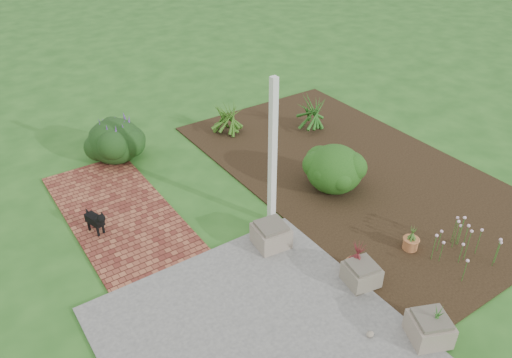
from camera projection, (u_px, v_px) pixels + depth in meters
ground at (260, 231)px, 8.01m from camera, size 80.00×80.00×0.00m
concrete_patio at (257, 338)px, 6.18m from camera, size 3.50×3.50×0.04m
brick_path at (118, 211)px, 8.41m from camera, size 1.60×3.50×0.04m
garden_bed at (352, 170)px, 9.53m from camera, size 4.00×7.00×0.03m
veranda_post at (273, 155)px, 7.54m from camera, size 0.10×0.10×2.50m
stone_trough_near at (429, 329)px, 6.08m from camera, size 0.61×0.61×0.31m
stone_trough_mid at (361, 274)px, 6.90m from camera, size 0.49×0.49×0.29m
stone_trough_far at (271, 236)px, 7.58m from camera, size 0.54×0.54×0.33m
black_dog at (96, 220)px, 7.77m from camera, size 0.24×0.47×0.41m
cream_ceramic_urn at (113, 149)px, 9.78m from camera, size 0.38×0.38×0.40m
evergreen_shrub at (335, 168)px, 8.76m from camera, size 1.19×1.19×0.86m
agapanthus_clump_back at (312, 110)px, 10.73m from camera, size 1.31×1.31×0.89m
agapanthus_clump_front at (227, 116)px, 10.64m from camera, size 0.89×0.89×0.78m
pink_flower_patch at (466, 246)px, 7.22m from camera, size 1.09×1.09×0.55m
terracotta_pot_bronze at (356, 269)px, 7.04m from camera, size 0.39×0.39×0.24m
terracotta_pot_small_left at (411, 244)px, 7.54m from camera, size 0.24×0.24×0.19m
terracotta_pot_small_right at (433, 331)px, 6.09m from camera, size 0.32×0.32×0.25m
purple_flowering_bush at (115, 140)px, 9.67m from camera, size 1.31×1.31×0.88m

